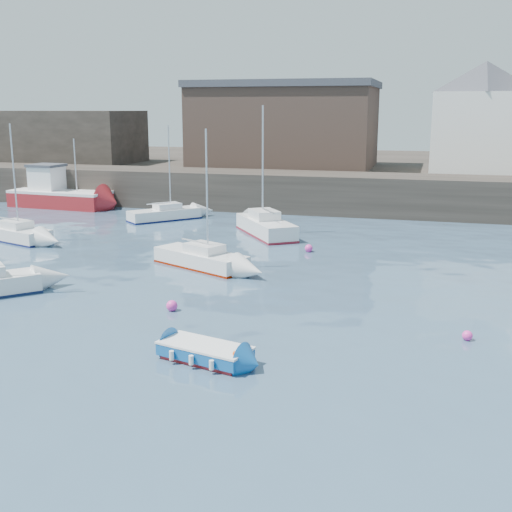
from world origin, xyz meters
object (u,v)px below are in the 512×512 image
(blue_dinghy, at_px, (205,352))
(sailboat_e, at_px, (14,233))
(sailboat_f, at_px, (266,226))
(buoy_mid, at_px, (467,340))
(sailboat_h, at_px, (165,214))
(fishing_boat, at_px, (58,194))
(sailboat_b, at_px, (201,258))
(buoy_far, at_px, (309,252))
(buoy_near, at_px, (172,311))

(blue_dinghy, bearing_deg, sailboat_e, 140.09)
(sailboat_f, bearing_deg, buoy_mid, -54.82)
(buoy_mid, bearing_deg, sailboat_e, 157.69)
(sailboat_e, height_order, sailboat_h, sailboat_e)
(fishing_boat, distance_m, sailboat_b, 25.01)
(buoy_far, bearing_deg, sailboat_f, 131.20)
(sailboat_e, distance_m, buoy_mid, 28.59)
(blue_dinghy, distance_m, buoy_far, 16.98)
(sailboat_h, bearing_deg, sailboat_e, -122.06)
(buoy_mid, bearing_deg, blue_dinghy, -152.21)
(sailboat_e, relative_size, sailboat_h, 1.04)
(fishing_boat, bearing_deg, blue_dinghy, -50.48)
(blue_dinghy, height_order, buoy_mid, blue_dinghy)
(sailboat_f, height_order, buoy_far, sailboat_f)
(sailboat_e, relative_size, buoy_far, 15.87)
(buoy_mid, bearing_deg, buoy_near, 178.42)
(sailboat_b, bearing_deg, fishing_boat, 138.83)
(sailboat_h, relative_size, buoy_near, 14.92)
(fishing_boat, xyz_separation_m, sailboat_f, (19.81, -7.20, -0.51))
(blue_dinghy, relative_size, sailboat_h, 0.48)
(sailboat_b, xyz_separation_m, sailboat_h, (-7.65, 12.82, -0.01))
(blue_dinghy, relative_size, buoy_mid, 8.98)
(blue_dinghy, xyz_separation_m, sailboat_h, (-12.22, 24.72, 0.12))
(blue_dinghy, xyz_separation_m, buoy_mid, (8.26, 4.35, -0.33))
(sailboat_e, bearing_deg, sailboat_h, 57.94)
(sailboat_h, height_order, buoy_far, sailboat_h)
(sailboat_f, distance_m, buoy_mid, 20.57)
(sailboat_b, height_order, sailboat_h, sailboat_b)
(sailboat_h, xyz_separation_m, buoy_near, (9.08, -20.05, -0.45))
(sailboat_b, relative_size, buoy_mid, 19.11)
(buoy_mid, bearing_deg, sailboat_b, 149.53)
(sailboat_b, distance_m, sailboat_h, 14.93)
(sailboat_b, distance_m, sailboat_f, 9.31)
(blue_dinghy, distance_m, fishing_boat, 36.77)
(buoy_mid, xyz_separation_m, buoy_far, (-8.19, 12.62, 0.00))
(fishing_boat, height_order, sailboat_h, sailboat_h)
(blue_dinghy, bearing_deg, fishing_boat, 129.52)
(sailboat_e, xyz_separation_m, buoy_mid, (26.44, -10.85, -0.47))
(sailboat_b, distance_m, buoy_mid, 14.90)
(buoy_near, bearing_deg, buoy_far, 75.36)
(blue_dinghy, height_order, buoy_near, blue_dinghy)
(fishing_boat, xyz_separation_m, buoy_mid, (31.66, -24.01, -1.09))
(sailboat_e, bearing_deg, buoy_near, -35.01)
(fishing_boat, distance_m, buoy_near, 31.19)
(buoy_mid, height_order, buoy_far, buoy_far)
(sailboat_b, relative_size, sailboat_h, 1.03)
(sailboat_e, xyz_separation_m, buoy_far, (18.26, 1.77, -0.47))
(fishing_boat, bearing_deg, buoy_far, -25.87)
(blue_dinghy, xyz_separation_m, sailboat_f, (-3.58, 21.16, 0.25))
(sailboat_e, bearing_deg, blue_dinghy, -39.91)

